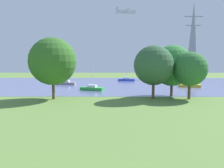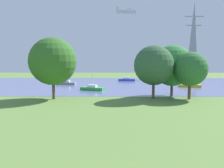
{
  "view_description": "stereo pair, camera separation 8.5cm",
  "coord_description": "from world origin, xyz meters",
  "px_view_note": "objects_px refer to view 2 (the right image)",
  "views": [
    {
      "loc": [
        2.05,
        -7.6,
        6.08
      ],
      "look_at": [
        1.71,
        21.72,
        3.0
      ],
      "focal_mm": 36.69,
      "sensor_mm": 36.0,
      "label": 1
    },
    {
      "loc": [
        2.13,
        -7.6,
        6.08
      ],
      "look_at": [
        1.71,
        21.72,
        3.0
      ],
      "focal_mm": 36.69,
      "sensor_mm": 36.0,
      "label": 2
    }
  ],
  "objects_px": {
    "sailboat_green": "(92,88)",
    "tree_west_near": "(190,69)",
    "sailboat_yellow": "(190,85)",
    "light_aircraft": "(126,12)",
    "tree_west_far": "(154,65)",
    "electricity_pylon": "(193,40)",
    "tree_mid_shore": "(53,61)",
    "sailboat_gray": "(66,83)",
    "tree_east_near": "(172,66)",
    "sailboat_blue": "(127,79)"
  },
  "relations": [
    {
      "from": "sailboat_gray",
      "to": "light_aircraft",
      "type": "height_order",
      "value": "light_aircraft"
    },
    {
      "from": "sailboat_green",
      "to": "tree_west_near",
      "type": "distance_m",
      "value": 19.55
    },
    {
      "from": "tree_west_far",
      "to": "light_aircraft",
      "type": "relative_size",
      "value": 0.99
    },
    {
      "from": "tree_west_near",
      "to": "tree_east_near",
      "type": "bearing_deg",
      "value": 123.69
    },
    {
      "from": "sailboat_gray",
      "to": "tree_east_near",
      "type": "bearing_deg",
      "value": -39.07
    },
    {
      "from": "sailboat_yellow",
      "to": "light_aircraft",
      "type": "height_order",
      "value": "light_aircraft"
    },
    {
      "from": "light_aircraft",
      "to": "tree_west_far",
      "type": "bearing_deg",
      "value": -86.3
    },
    {
      "from": "electricity_pylon",
      "to": "tree_west_far",
      "type": "bearing_deg",
      "value": -115.13
    },
    {
      "from": "sailboat_blue",
      "to": "light_aircraft",
      "type": "relative_size",
      "value": 0.81
    },
    {
      "from": "sailboat_gray",
      "to": "sailboat_yellow",
      "type": "height_order",
      "value": "sailboat_yellow"
    },
    {
      "from": "sailboat_gray",
      "to": "tree_west_far",
      "type": "bearing_deg",
      "value": -48.32
    },
    {
      "from": "tree_west_far",
      "to": "electricity_pylon",
      "type": "height_order",
      "value": "electricity_pylon"
    },
    {
      "from": "tree_mid_shore",
      "to": "electricity_pylon",
      "type": "bearing_deg",
      "value": 51.08
    },
    {
      "from": "sailboat_yellow",
      "to": "tree_west_far",
      "type": "xyz_separation_m",
      "value": [
        -10.81,
        -15.62,
        4.78
      ]
    },
    {
      "from": "sailboat_yellow",
      "to": "tree_west_near",
      "type": "relative_size",
      "value": 1.05
    },
    {
      "from": "tree_mid_shore",
      "to": "sailboat_green",
      "type": "bearing_deg",
      "value": 64.14
    },
    {
      "from": "tree_west_far",
      "to": "tree_east_near",
      "type": "relative_size",
      "value": 0.98
    },
    {
      "from": "sailboat_yellow",
      "to": "sailboat_blue",
      "type": "relative_size",
      "value": 1.13
    },
    {
      "from": "sailboat_yellow",
      "to": "tree_west_near",
      "type": "distance_m",
      "value": 17.24
    },
    {
      "from": "sailboat_yellow",
      "to": "tree_mid_shore",
      "type": "height_order",
      "value": "tree_mid_shore"
    },
    {
      "from": "sailboat_yellow",
      "to": "electricity_pylon",
      "type": "bearing_deg",
      "value": 70.7
    },
    {
      "from": "tree_mid_shore",
      "to": "tree_west_far",
      "type": "relative_size",
      "value": 1.14
    },
    {
      "from": "tree_west_near",
      "to": "electricity_pylon",
      "type": "relative_size",
      "value": 0.28
    },
    {
      "from": "electricity_pylon",
      "to": "sailboat_gray",
      "type": "bearing_deg",
      "value": -147.98
    },
    {
      "from": "sailboat_blue",
      "to": "tree_east_near",
      "type": "distance_m",
      "value": 29.03
    },
    {
      "from": "sailboat_blue",
      "to": "tree_west_near",
      "type": "xyz_separation_m",
      "value": [
        8.24,
        -30.98,
        4.24
      ]
    },
    {
      "from": "sailboat_yellow",
      "to": "electricity_pylon",
      "type": "relative_size",
      "value": 0.29
    },
    {
      "from": "sailboat_yellow",
      "to": "sailboat_gray",
      "type": "bearing_deg",
      "value": 170.62
    },
    {
      "from": "sailboat_green",
      "to": "tree_east_near",
      "type": "relative_size",
      "value": 0.7
    },
    {
      "from": "sailboat_yellow",
      "to": "sailboat_blue",
      "type": "bearing_deg",
      "value": 131.74
    },
    {
      "from": "tree_west_near",
      "to": "sailboat_gray",
      "type": "bearing_deg",
      "value": 138.97
    },
    {
      "from": "tree_mid_shore",
      "to": "tree_west_near",
      "type": "bearing_deg",
      "value": 0.74
    },
    {
      "from": "sailboat_gray",
      "to": "sailboat_yellow",
      "type": "xyz_separation_m",
      "value": [
        28.99,
        -4.79,
        0.03
      ]
    },
    {
      "from": "sailboat_blue",
      "to": "tree_west_far",
      "type": "xyz_separation_m",
      "value": [
        2.66,
        -30.73,
        4.79
      ]
    },
    {
      "from": "electricity_pylon",
      "to": "tree_east_near",
      "type": "bearing_deg",
      "value": -112.55
    },
    {
      "from": "tree_west_near",
      "to": "electricity_pylon",
      "type": "bearing_deg",
      "value": 71.06
    },
    {
      "from": "sailboat_blue",
      "to": "tree_mid_shore",
      "type": "bearing_deg",
      "value": -112.55
    },
    {
      "from": "sailboat_yellow",
      "to": "light_aircraft",
      "type": "distance_m",
      "value": 35.07
    },
    {
      "from": "sailboat_blue",
      "to": "tree_west_far",
      "type": "bearing_deg",
      "value": -85.05
    },
    {
      "from": "sailboat_blue",
      "to": "tree_west_near",
      "type": "distance_m",
      "value": 32.33
    },
    {
      "from": "tree_west_far",
      "to": "electricity_pylon",
      "type": "relative_size",
      "value": 0.32
    },
    {
      "from": "sailboat_yellow",
      "to": "light_aircraft",
      "type": "xyz_separation_m",
      "value": [
        -13.41,
        24.55,
        21.14
      ]
    },
    {
      "from": "tree_mid_shore",
      "to": "electricity_pylon",
      "type": "xyz_separation_m",
      "value": [
        36.73,
        45.48,
        7.24
      ]
    },
    {
      "from": "sailboat_yellow",
      "to": "tree_mid_shore",
      "type": "bearing_deg",
      "value": -148.6
    },
    {
      "from": "sailboat_blue",
      "to": "tree_east_near",
      "type": "height_order",
      "value": "tree_east_near"
    },
    {
      "from": "sailboat_blue",
      "to": "tree_east_near",
      "type": "xyz_separation_m",
      "value": [
        6.23,
        -27.96,
        4.68
      ]
    },
    {
      "from": "sailboat_gray",
      "to": "tree_west_near",
      "type": "height_order",
      "value": "tree_west_near"
    },
    {
      "from": "sailboat_gray",
      "to": "tree_west_far",
      "type": "height_order",
      "value": "tree_west_far"
    },
    {
      "from": "sailboat_green",
      "to": "electricity_pylon",
      "type": "distance_m",
      "value": 48.96
    },
    {
      "from": "tree_east_near",
      "to": "light_aircraft",
      "type": "bearing_deg",
      "value": 99.36
    }
  ]
}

